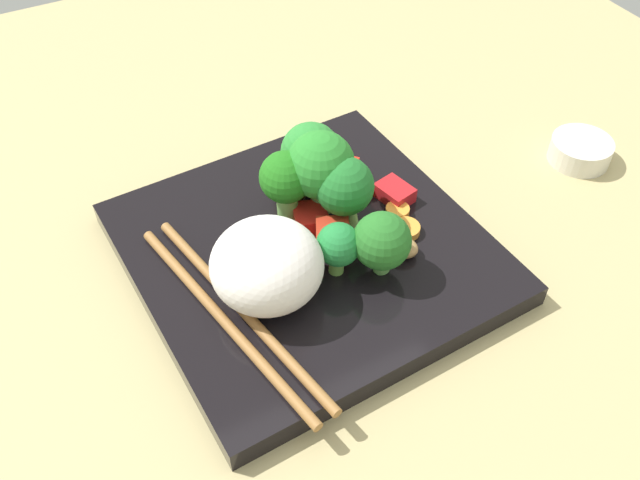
% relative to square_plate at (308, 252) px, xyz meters
% --- Properties ---
extents(ground_plane, '(1.10, 1.10, 0.02)m').
position_rel_square_plate_xyz_m(ground_plane, '(0.00, 0.00, -0.02)').
color(ground_plane, tan).
extents(square_plate, '(0.28, 0.28, 0.02)m').
position_rel_square_plate_xyz_m(square_plate, '(0.00, 0.00, 0.00)').
color(square_plate, black).
rests_on(square_plate, ground_plane).
extents(rice_mound, '(0.11, 0.11, 0.06)m').
position_rel_square_plate_xyz_m(rice_mound, '(-0.03, 0.05, 0.04)').
color(rice_mound, white).
rests_on(rice_mound, square_plate).
extents(broccoli_floret_0, '(0.03, 0.03, 0.05)m').
position_rel_square_plate_xyz_m(broccoli_floret_0, '(-0.04, -0.01, 0.04)').
color(broccoli_floret_0, '#73AE47').
rests_on(broccoli_floret_0, square_plate).
extents(broccoli_floret_1, '(0.04, 0.04, 0.07)m').
position_rel_square_plate_xyz_m(broccoli_floret_1, '(0.04, 0.00, 0.05)').
color(broccoli_floret_1, '#83C15F').
rests_on(broccoli_floret_1, square_plate).
extents(broccoli_floret_2, '(0.05, 0.05, 0.07)m').
position_rel_square_plate_xyz_m(broccoli_floret_2, '(0.01, -0.04, 0.05)').
color(broccoli_floret_2, '#7CB65F').
rests_on(broccoli_floret_2, square_plate).
extents(broccoli_floret_3, '(0.06, 0.06, 0.08)m').
position_rel_square_plate_xyz_m(broccoli_floret_3, '(0.03, -0.03, 0.06)').
color(broccoli_floret_3, '#70AF55').
rests_on(broccoli_floret_3, square_plate).
extents(broccoli_floret_4, '(0.05, 0.05, 0.07)m').
position_rel_square_plate_xyz_m(broccoli_floret_4, '(0.06, -0.04, 0.05)').
color(broccoli_floret_4, '#609C40').
rests_on(broccoli_floret_4, square_plate).
extents(broccoli_floret_5, '(0.04, 0.04, 0.06)m').
position_rel_square_plate_xyz_m(broccoli_floret_5, '(-0.05, -0.04, 0.04)').
color(broccoli_floret_5, '#5E9E4A').
rests_on(broccoli_floret_5, square_plate).
extents(carrot_slice_0, '(0.03, 0.03, 0.01)m').
position_rel_square_plate_xyz_m(carrot_slice_0, '(-0.01, -0.06, 0.01)').
color(carrot_slice_0, orange).
rests_on(carrot_slice_0, square_plate).
extents(carrot_slice_1, '(0.03, 0.03, 0.01)m').
position_rel_square_plate_xyz_m(carrot_slice_1, '(-0.03, -0.08, 0.01)').
color(carrot_slice_1, orange).
rests_on(carrot_slice_1, square_plate).
extents(carrot_slice_2, '(0.03, 0.03, 0.01)m').
position_rel_square_plate_xyz_m(carrot_slice_2, '(-0.01, -0.08, 0.01)').
color(carrot_slice_2, orange).
rests_on(carrot_slice_2, square_plate).
extents(carrot_slice_3, '(0.03, 0.03, 0.01)m').
position_rel_square_plate_xyz_m(carrot_slice_3, '(0.03, -0.07, 0.01)').
color(carrot_slice_3, orange).
rests_on(carrot_slice_3, square_plate).
extents(pepper_chunk_0, '(0.05, 0.05, 0.01)m').
position_rel_square_plate_xyz_m(pepper_chunk_0, '(0.06, -0.06, 0.02)').
color(pepper_chunk_0, red).
rests_on(pepper_chunk_0, square_plate).
extents(pepper_chunk_1, '(0.03, 0.03, 0.01)m').
position_rel_square_plate_xyz_m(pepper_chunk_1, '(0.01, -0.09, 0.02)').
color(pepper_chunk_1, red).
rests_on(pepper_chunk_1, square_plate).
extents(pepper_chunk_2, '(0.04, 0.04, 0.02)m').
position_rel_square_plate_xyz_m(pepper_chunk_2, '(-0.01, -0.02, 0.02)').
color(pepper_chunk_2, red).
rests_on(pepper_chunk_2, square_plate).
extents(pepper_chunk_3, '(0.04, 0.03, 0.02)m').
position_rel_square_plate_xyz_m(pepper_chunk_3, '(0.02, -0.01, 0.02)').
color(pepper_chunk_3, red).
rests_on(pepper_chunk_3, square_plate).
extents(chicken_piece_0, '(0.04, 0.04, 0.03)m').
position_rel_square_plate_xyz_m(chicken_piece_0, '(0.06, -0.01, 0.02)').
color(chicken_piece_0, '#B08D4B').
rests_on(chicken_piece_0, square_plate).
extents(chicken_piece_1, '(0.03, 0.03, 0.01)m').
position_rel_square_plate_xyz_m(chicken_piece_1, '(-0.04, -0.06, 0.02)').
color(chicken_piece_1, '#B3854D').
rests_on(chicken_piece_1, square_plate).
extents(chopstick_pair, '(0.22, 0.06, 0.01)m').
position_rel_square_plate_xyz_m(chopstick_pair, '(-0.04, 0.08, 0.01)').
color(chopstick_pair, olive).
rests_on(chopstick_pair, square_plate).
extents(sauce_cup, '(0.06, 0.06, 0.02)m').
position_rel_square_plate_xyz_m(sauce_cup, '(-0.01, -0.29, 0.00)').
color(sauce_cup, silver).
rests_on(sauce_cup, ground_plane).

